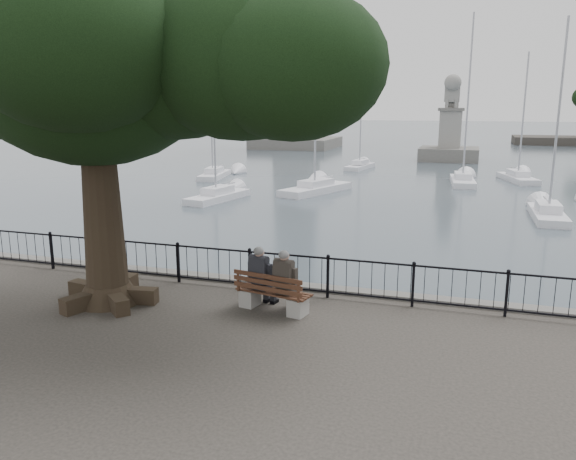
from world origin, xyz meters
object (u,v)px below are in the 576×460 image
at_px(person_left, 262,279).
at_px(lion_monument, 450,139).
at_px(lighthouse, 297,44).
at_px(tree, 127,51).
at_px(bench, 272,297).
at_px(person_right, 287,283).

xyz_separation_m(person_left, lion_monument, (2.26, 48.52, 0.47)).
xyz_separation_m(person_left, lighthouse, (-17.74, 60.58, 11.50)).
xyz_separation_m(tree, lion_monument, (5.04, 49.16, -4.49)).
bearing_deg(bench, tree, -171.13).
bearing_deg(lion_monument, person_right, -91.92).
bearing_deg(person_right, bench, -174.20).
bearing_deg(lighthouse, tree, -76.27).
xyz_separation_m(person_left, tree, (-2.77, -0.64, 4.97)).
height_order(lighthouse, lion_monument, lighthouse).
relative_size(person_right, lion_monument, 0.17).
bearing_deg(tree, bench, 8.87).
height_order(bench, lion_monument, lion_monument).
distance_m(bench, tree, 6.16).
distance_m(person_left, lighthouse, 64.17).
height_order(person_right, lighthouse, lighthouse).
bearing_deg(bench, lighthouse, 106.54).
bearing_deg(lighthouse, bench, -73.46).
height_order(person_left, lighthouse, lighthouse).
bearing_deg(person_right, person_left, 168.31).
bearing_deg(person_left, tree, -166.94).
xyz_separation_m(bench, lighthouse, (-18.04, 60.75, 11.85)).
bearing_deg(person_left, bench, -28.78).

